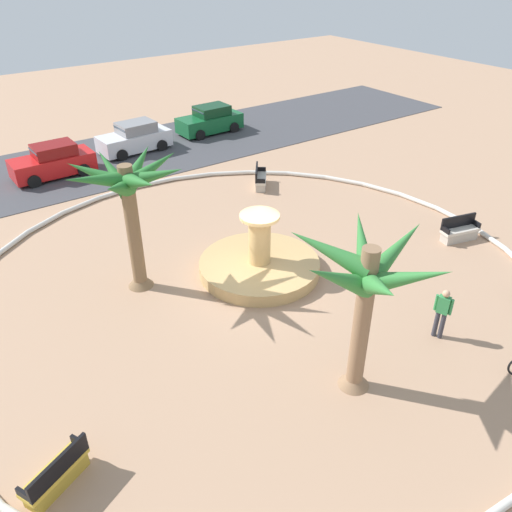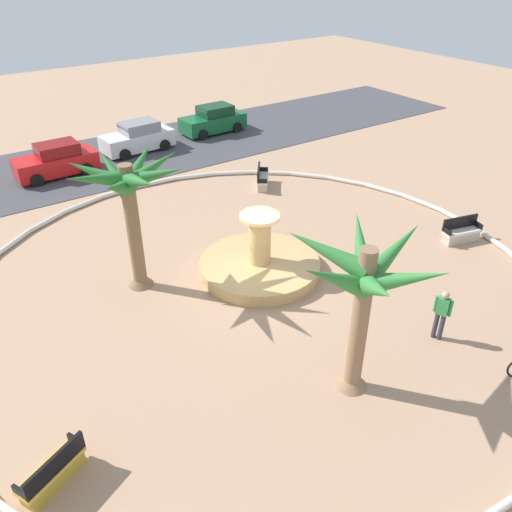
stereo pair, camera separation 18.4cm
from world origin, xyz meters
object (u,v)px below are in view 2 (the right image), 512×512
palm_tree_by_curb (128,191)px  bench_west (262,180)px  fountain (260,264)px  parked_car_leftmost (56,161)px  parked_car_second (138,138)px  palm_tree_near_fountain (364,285)px  parked_car_third (213,120)px  person_cyclist_helmet (442,313)px  bench_north (53,473)px  bench_east (461,233)px

palm_tree_by_curb → bench_west: bearing=28.3°
fountain → parked_car_leftmost: 13.70m
parked_car_second → palm_tree_near_fountain: bearing=-97.7°
bench_west → parked_car_leftmost: size_ratio=0.39×
parked_car_leftmost → parked_car_third: size_ratio=1.00×
parked_car_leftmost → fountain: bearing=-76.0°
palm_tree_near_fountain → parked_car_second: palm_tree_near_fountain is taller
bench_west → parked_car_second: (-2.91, 8.11, 0.43)m
fountain → parked_car_second: 14.37m
palm_tree_near_fountain → palm_tree_by_curb: palm_tree_by_curb is taller
palm_tree_near_fountain → bench_west: (5.66, 12.18, -2.97)m
fountain → person_cyclist_helmet: fountain is taller
parked_car_leftmost → parked_car_second: size_ratio=0.98×
palm_tree_near_fountain → palm_tree_by_curb: 8.15m
bench_north → person_cyclist_helmet: (10.97, -1.59, 0.61)m
person_cyclist_helmet → bench_east: bearing=30.8°
palm_tree_by_curb → parked_car_leftmost: 11.97m
bench_east → parked_car_leftmost: parked_car_leftmost is taller
palm_tree_by_curb → parked_car_third: (10.67, 13.05, -2.80)m
palm_tree_by_curb → bench_east: bearing=-20.4°
bench_north → palm_tree_near_fountain: bearing=-11.8°
palm_tree_near_fountain → person_cyclist_helmet: palm_tree_near_fountain is taller
fountain → parked_car_third: (6.78, 14.71, 0.45)m
bench_west → person_cyclist_helmet: size_ratio=0.92×
bench_east → bench_west: bearing=111.1°
parked_car_third → palm_tree_by_curb: bearing=-129.3°
palm_tree_near_fountain → bench_west: 13.75m
parked_car_leftmost → bench_east: bearing=-55.0°
bench_east → bench_west: size_ratio=1.06×
bench_north → person_cyclist_helmet: size_ratio=0.97×
bench_north → parked_car_leftmost: 18.54m
palm_tree_by_curb → person_cyclist_helmet: 10.24m
fountain → parked_car_second: size_ratio=1.06×
parked_car_second → fountain: bearing=-96.3°
fountain → palm_tree_near_fountain: 6.82m
fountain → bench_east: 8.36m
bench_north → parked_car_second: bearing=61.4°
fountain → palm_tree_by_curb: palm_tree_by_curb is taller
palm_tree_near_fountain → bench_east: (9.09, 3.29, -2.97)m
parked_car_leftmost → person_cyclist_helmet: bearing=-73.8°
palm_tree_near_fountain → parked_car_third: palm_tree_near_fountain is taller
fountain → parked_car_second: bearing=83.7°
bench_west → parked_car_third: bearing=74.9°
palm_tree_by_curb → person_cyclist_helmet: (6.20, -7.71, -2.62)m
bench_west → palm_tree_near_fountain: bearing=-114.9°
bench_west → bench_north: same height
palm_tree_by_curb → bench_north: palm_tree_by_curb is taller
parked_car_leftmost → palm_tree_near_fountain: bearing=-83.7°
palm_tree_by_curb → parked_car_leftmost: size_ratio=1.17×
bench_north → person_cyclist_helmet: bearing=-8.2°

